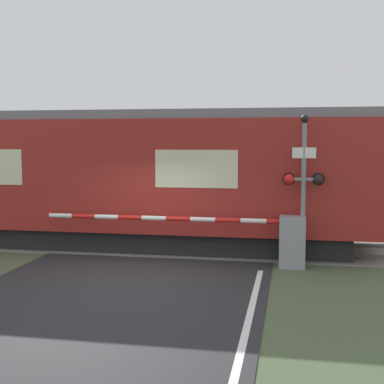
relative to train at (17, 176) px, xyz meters
The scene contains 5 objects.
ground_plane 6.14m from the train, 36.86° to the right, with size 80.00×80.00×0.00m, color #475638.
track_bed 5.03m from the train, ahead, with size 36.00×3.20×0.13m.
train is the anchor object (origin of this frame).
crossing_barrier 7.83m from the train, 14.87° to the right, with size 6.46×0.44×1.23m.
signal_post 8.50m from the train, 13.31° to the right, with size 0.97×0.26×3.56m.
Camera 1 is at (3.34, -11.03, 2.97)m, focal length 50.00 mm.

